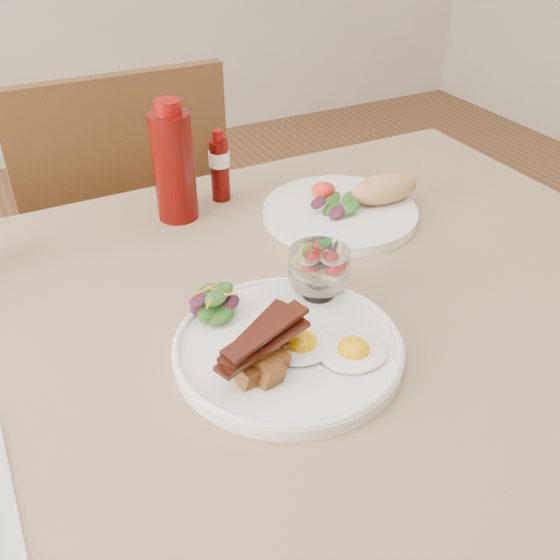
{
  "coord_description": "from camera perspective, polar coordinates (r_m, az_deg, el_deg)",
  "views": [
    {
      "loc": [
        -0.25,
        -0.59,
        1.26
      ],
      "look_at": [
        0.05,
        -0.02,
        0.82
      ],
      "focal_mm": 40.0,
      "sensor_mm": 36.0,
      "label": 1
    }
  ],
  "objects": [
    {
      "name": "table",
      "position": [
        0.87,
        -3.42,
        -8.46
      ],
      "size": [
        1.33,
        0.88,
        0.75
      ],
      "color": "brown",
      "rests_on": "ground"
    },
    {
      "name": "chair_far",
      "position": [
        1.47,
        -13.95,
        3.55
      ],
      "size": [
        0.42,
        0.42,
        0.93
      ],
      "color": "brown",
      "rests_on": "ground"
    },
    {
      "name": "main_plate",
      "position": [
        0.76,
        0.73,
        -6.27
      ],
      "size": [
        0.28,
        0.28,
        0.02
      ],
      "primitive_type": "cylinder",
      "color": "white",
      "rests_on": "table"
    },
    {
      "name": "fried_eggs",
      "position": [
        0.74,
        4.33,
        -6.14
      ],
      "size": [
        0.14,
        0.12,
        0.02
      ],
      "rotation": [
        0.0,
        0.0,
        -0.04
      ],
      "color": "white",
      "rests_on": "main_plate"
    },
    {
      "name": "bacon_potato_pile",
      "position": [
        0.71,
        -1.72,
        -6.54
      ],
      "size": [
        0.13,
        0.09,
        0.06
      ],
      "rotation": [
        0.0,
        0.0,
        -0.08
      ],
      "color": "brown",
      "rests_on": "main_plate"
    },
    {
      "name": "side_salad",
      "position": [
        0.79,
        -5.9,
        -2.13
      ],
      "size": [
        0.07,
        0.07,
        0.04
      ],
      "rotation": [
        0.0,
        0.0,
        -0.19
      ],
      "color": "#194F15",
      "rests_on": "main_plate"
    },
    {
      "name": "fruit_cup",
      "position": [
        0.81,
        3.59,
        1.23
      ],
      "size": [
        0.08,
        0.08,
        0.08
      ],
      "rotation": [
        0.0,
        0.0,
        -0.09
      ],
      "color": "white",
      "rests_on": "main_plate"
    },
    {
      "name": "second_plate",
      "position": [
        1.06,
        6.48,
        6.82
      ],
      "size": [
        0.28,
        0.26,
        0.07
      ],
      "rotation": [
        0.0,
        0.0,
        0.32
      ],
      "color": "white",
      "rests_on": "table"
    },
    {
      "name": "ketchup_bottle",
      "position": [
        1.03,
        -9.68,
        10.33
      ],
      "size": [
        0.07,
        0.07,
        0.2
      ],
      "rotation": [
        0.0,
        0.0,
        -0.01
      ],
      "color": "#500604",
      "rests_on": "table"
    },
    {
      "name": "hot_sauce_bottle",
      "position": [
        1.09,
        -5.54,
        10.28
      ],
      "size": [
        0.04,
        0.04,
        0.13
      ],
      "rotation": [
        0.0,
        0.0,
        -0.14
      ],
      "color": "#500604",
      "rests_on": "table"
    }
  ]
}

